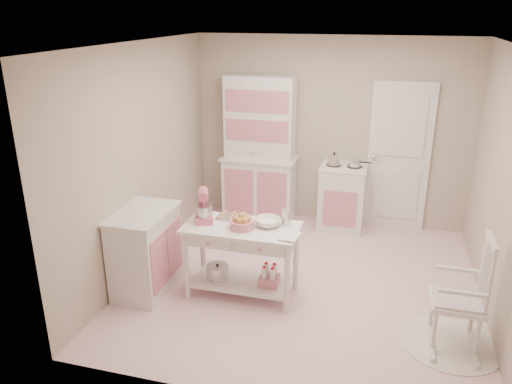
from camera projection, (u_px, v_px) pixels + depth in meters
room_shell at (308, 141)px, 5.09m from camera, size 3.84×3.84×2.62m
door at (399, 157)px, 6.76m from camera, size 0.82×0.05×2.04m
hutch at (259, 150)px, 7.04m from camera, size 1.06×0.50×2.08m
stove at (342, 198)px, 6.90m from camera, size 0.62×0.57×0.92m
base_cabinet at (145, 251)px, 5.38m from camera, size 0.54×0.84×0.92m
lace_rug at (450, 342)px, 4.64m from camera, size 0.92×0.92×0.01m
rocking_chair at (458, 292)px, 4.45m from camera, size 0.48×0.72×1.10m
work_table at (242, 261)px, 5.31m from camera, size 1.20×0.60×0.80m
stand_mixer at (204, 206)px, 5.23m from camera, size 0.29×0.33×0.34m
cookie_tray at (233, 217)px, 5.36m from camera, size 0.34×0.24×0.02m
bread_basket at (242, 224)px, 5.10m from camera, size 0.25×0.25×0.09m
mixing_bowl at (268, 222)px, 5.16m from camera, size 0.27×0.27×0.09m
metal_pitcher at (286, 217)px, 5.17m from camera, size 0.10×0.10×0.17m
recipe_book at (281, 235)px, 4.94m from camera, size 0.21×0.26×0.02m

